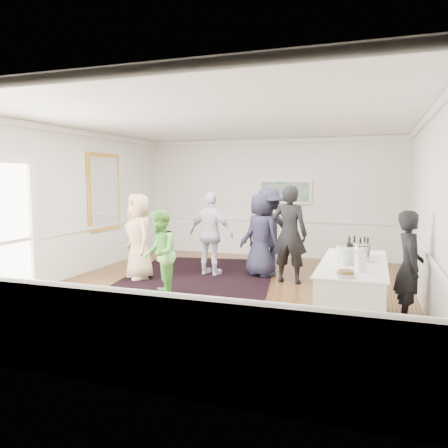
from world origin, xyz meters
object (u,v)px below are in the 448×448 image
(guest_tan, at_px, (139,236))
(guest_navy, at_px, (261,235))
(serving_table, at_px, (353,295))
(guest_lilac, at_px, (211,234))
(ice_bucket, at_px, (361,253))
(guest_green, at_px, (160,253))
(guest_dark_b, at_px, (289,234))
(nut_bowl, at_px, (346,274))
(guest_dark_a, at_px, (268,232))
(bartender, at_px, (409,267))

(guest_tan, xyz_separation_m, guest_navy, (2.38, 1.10, 0.00))
(guest_tan, bearing_deg, serving_table, 18.86)
(guest_lilac, distance_m, guest_navy, 1.10)
(serving_table, bearing_deg, ice_bucket, 61.76)
(serving_table, relative_size, guest_green, 1.49)
(guest_dark_b, height_order, nut_bowl, guest_dark_b)
(guest_green, bearing_deg, guest_dark_a, 126.02)
(guest_lilac, relative_size, guest_dark_a, 0.95)
(serving_table, distance_m, ice_bucket, 0.62)
(guest_dark_b, height_order, guest_navy, guest_dark_b)
(guest_dark_a, bearing_deg, guest_lilac, -4.01)
(guest_navy, height_order, nut_bowl, guest_navy)
(ice_bucket, bearing_deg, guest_navy, 129.11)
(guest_tan, relative_size, guest_green, 1.15)
(guest_navy, xyz_separation_m, nut_bowl, (2.00, -3.80, 0.08))
(guest_green, relative_size, nut_bowl, 6.62)
(bartender, relative_size, guest_dark_a, 0.87)
(serving_table, height_order, nut_bowl, nut_bowl)
(guest_green, bearing_deg, guest_dark_b, 108.76)
(nut_bowl, bearing_deg, guest_lilac, 130.93)
(ice_bucket, relative_size, nut_bowl, 1.09)
(guest_dark_a, height_order, nut_bowl, guest_dark_a)
(bartender, xyz_separation_m, nut_bowl, (-0.82, -1.55, 0.16))
(guest_lilac, distance_m, guest_dark_a, 1.26)
(guest_green, xyz_separation_m, guest_lilac, (0.26, 1.94, 0.13))
(guest_dark_b, height_order, ice_bucket, guest_dark_b)
(serving_table, bearing_deg, guest_dark_a, 122.94)
(guest_dark_b, relative_size, guest_navy, 1.10)
(guest_lilac, height_order, ice_bucket, guest_lilac)
(serving_table, xyz_separation_m, ice_bucket, (0.09, 0.17, 0.59))
(serving_table, relative_size, guest_tan, 1.29)
(bartender, xyz_separation_m, guest_dark_a, (-2.71, 2.45, 0.13))
(guest_lilac, bearing_deg, serving_table, 149.77)
(serving_table, height_order, guest_tan, guest_tan)
(guest_lilac, distance_m, guest_dark_b, 1.77)
(guest_tan, bearing_deg, guest_lilac, 72.72)
(guest_navy, distance_m, nut_bowl, 4.30)
(serving_table, bearing_deg, guest_navy, 126.13)
(bartender, bearing_deg, serving_table, 120.11)
(guest_tan, bearing_deg, guest_dark_b, 52.91)
(guest_dark_b, bearing_deg, bartender, 144.65)
(bartender, relative_size, guest_navy, 0.91)
(guest_green, distance_m, ice_bucket, 3.51)
(guest_dark_a, bearing_deg, serving_table, 97.97)
(serving_table, distance_m, guest_dark_a, 3.61)
(guest_lilac, height_order, guest_dark_a, guest_dark_a)
(bartender, bearing_deg, nut_bowl, 146.28)
(guest_dark_a, xyz_separation_m, guest_dark_b, (0.58, -0.59, 0.04))
(serving_table, xyz_separation_m, guest_dark_b, (-1.36, 2.42, 0.52))
(guest_dark_a, bearing_deg, guest_tan, 2.49)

